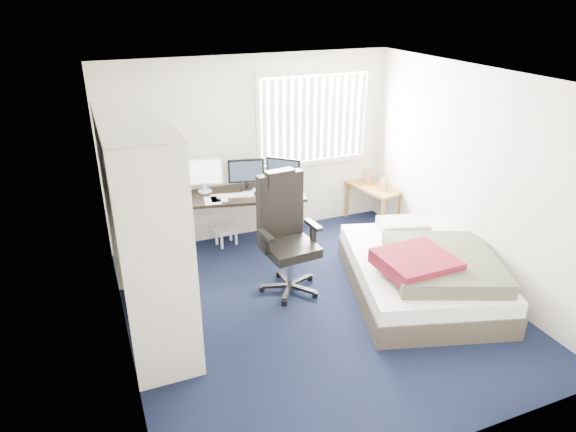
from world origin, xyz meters
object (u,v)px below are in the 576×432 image
(office_chair, at_px, (286,246))
(nightstand, at_px, (374,191))
(bed, at_px, (422,272))
(desk, at_px, (244,190))

(office_chair, height_order, nightstand, office_chair)
(nightstand, relative_size, bed, 0.39)
(office_chair, relative_size, nightstand, 1.53)
(nightstand, bearing_deg, bed, -104.48)
(nightstand, height_order, bed, nightstand)
(desk, relative_size, office_chair, 1.21)
(desk, distance_m, bed, 2.52)
(bed, bearing_deg, desk, 127.34)
(office_chair, distance_m, bed, 1.59)
(desk, height_order, nightstand, desk)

